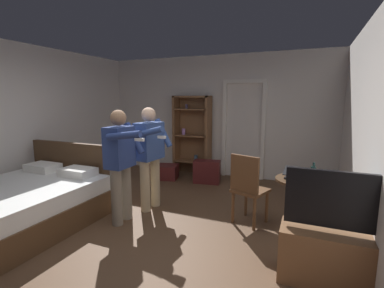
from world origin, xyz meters
TOP-DOWN VIEW (x-y plane):
  - ground_plane at (0.00, 0.00)m, footprint 6.97×6.97m
  - wall_back at (0.00, 3.23)m, footprint 5.40×0.12m
  - doorway_frame at (0.68, 3.15)m, footprint 0.93×0.08m
  - bed at (-1.57, -0.33)m, footprint 1.70×1.96m
  - bookshelf at (-0.46, 3.00)m, footprint 0.85×0.32m
  - tv_flatscreen at (2.28, -0.09)m, footprint 0.97×0.40m
  - side_table at (1.93, 0.95)m, footprint 0.64×0.64m
  - laptop at (1.90, 0.91)m, footprint 0.36×0.37m
  - bottle_on_table at (2.07, 0.87)m, footprint 0.06×0.06m
  - wooden_chair at (1.27, 0.85)m, footprint 0.54×0.54m
  - person_blue_shirt at (-0.37, 0.25)m, footprint 0.68×0.54m
  - person_striped_shirt at (-0.25, 0.82)m, footprint 0.62×0.66m
  - suitcase_dark at (0.10, 2.44)m, footprint 0.57×0.37m
  - suitcase_small at (-0.89, 2.36)m, footprint 0.71×0.53m

SIDE VIEW (x-z plane):
  - ground_plane at x=0.00m, z-range 0.00..0.00m
  - suitcase_small at x=-0.89m, z-range 0.00..0.30m
  - suitcase_dark at x=0.10m, z-range 0.00..0.47m
  - bed at x=-1.57m, z-range -0.21..0.81m
  - tv_flatscreen at x=2.28m, z-range -0.22..0.88m
  - side_table at x=1.93m, z-range 0.12..0.82m
  - wooden_chair at x=1.27m, z-range 0.05..1.04m
  - laptop at x=1.90m, z-range 0.67..0.84m
  - bottle_on_table at x=2.07m, z-range 0.68..0.93m
  - person_blue_shirt at x=-0.37m, z-range 0.11..1.70m
  - person_striped_shirt at x=-0.25m, z-range 0.13..1.73m
  - bookshelf at x=-0.46m, z-range 0.07..1.86m
  - doorway_frame at x=0.68m, z-range 0.16..2.29m
  - wall_back at x=0.00m, z-range 0.00..2.67m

